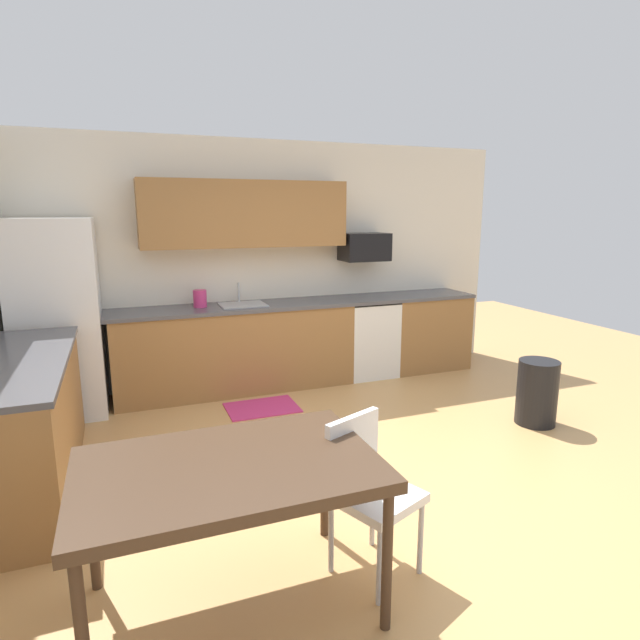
# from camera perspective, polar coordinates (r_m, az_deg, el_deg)

# --- Properties ---
(ground_plane) EXTENTS (12.00, 12.00, 0.00)m
(ground_plane) POSITION_cam_1_polar(r_m,az_deg,el_deg) (4.03, 5.36, -16.89)
(ground_plane) COLOR tan
(wall_back) EXTENTS (5.80, 0.10, 2.70)m
(wall_back) POSITION_cam_1_polar(r_m,az_deg,el_deg) (6.05, -5.68, 6.25)
(wall_back) COLOR silver
(wall_back) RESTS_ON ground
(cabinet_run_back) EXTENTS (2.55, 0.60, 0.90)m
(cabinet_run_back) POSITION_cam_1_polar(r_m,az_deg,el_deg) (5.76, -9.13, -3.24)
(cabinet_run_back) COLOR olive
(cabinet_run_back) RESTS_ON ground
(cabinet_run_back_right) EXTENTS (1.00, 0.60, 0.90)m
(cabinet_run_back_right) POSITION_cam_1_polar(r_m,az_deg,el_deg) (6.64, 11.32, -1.29)
(cabinet_run_back_right) COLOR olive
(cabinet_run_back_right) RESTS_ON ground
(cabinet_run_left) EXTENTS (0.60, 2.00, 0.90)m
(cabinet_run_left) POSITION_cam_1_polar(r_m,az_deg,el_deg) (4.28, -29.51, -10.05)
(cabinet_run_left) COLOR olive
(cabinet_run_left) RESTS_ON ground
(countertop_back) EXTENTS (4.80, 0.64, 0.04)m
(countertop_back) POSITION_cam_1_polar(r_m,az_deg,el_deg) (5.77, -4.66, 1.69)
(countertop_back) COLOR #4C4C51
(countertop_back) RESTS_ON cabinet_run_back
(countertop_left) EXTENTS (0.64, 2.00, 0.04)m
(countertop_left) POSITION_cam_1_polar(r_m,az_deg,el_deg) (4.14, -30.17, -3.97)
(countertop_left) COLOR #4C4C51
(countertop_left) RESTS_ON cabinet_run_left
(upper_cabinets_back) EXTENTS (2.20, 0.34, 0.70)m
(upper_cabinets_back) POSITION_cam_1_polar(r_m,az_deg,el_deg) (5.73, -8.14, 11.39)
(upper_cabinets_back) COLOR olive
(refrigerator) EXTENTS (0.76, 0.70, 1.87)m
(refrigerator) POSITION_cam_1_polar(r_m,az_deg,el_deg) (5.49, -26.77, 0.09)
(refrigerator) COLOR white
(refrigerator) RESTS_ON ground
(oven_range) EXTENTS (0.60, 0.60, 0.91)m
(oven_range) POSITION_cam_1_polar(r_m,az_deg,el_deg) (6.26, 5.10, -1.87)
(oven_range) COLOR white
(oven_range) RESTS_ON ground
(microwave) EXTENTS (0.54, 0.36, 0.32)m
(microwave) POSITION_cam_1_polar(r_m,az_deg,el_deg) (6.19, 4.87, 7.95)
(microwave) COLOR black
(sink_basin) EXTENTS (0.48, 0.40, 0.14)m
(sink_basin) POSITION_cam_1_polar(r_m,az_deg,el_deg) (5.68, -8.42, 1.03)
(sink_basin) COLOR #A5A8AD
(sink_basin) RESTS_ON countertop_back
(sink_faucet) EXTENTS (0.02, 0.02, 0.24)m
(sink_faucet) POSITION_cam_1_polar(r_m,az_deg,el_deg) (5.83, -8.86, 2.88)
(sink_faucet) COLOR #B2B5BA
(sink_faucet) RESTS_ON countertop_back
(dining_table) EXTENTS (1.40, 0.90, 0.77)m
(dining_table) POSITION_cam_1_polar(r_m,az_deg,el_deg) (2.60, -9.92, -16.39)
(dining_table) COLOR #422D1E
(dining_table) RESTS_ON ground
(chair_near_table) EXTENTS (0.52, 0.52, 0.85)m
(chair_near_table) POSITION_cam_1_polar(r_m,az_deg,el_deg) (2.94, 5.14, -17.25)
(chair_near_table) COLOR white
(chair_near_table) RESTS_ON ground
(trash_bin) EXTENTS (0.36, 0.36, 0.60)m
(trash_bin) POSITION_cam_1_polar(r_m,az_deg,el_deg) (5.23, 22.62, -7.31)
(trash_bin) COLOR black
(trash_bin) RESTS_ON ground
(floor_mat) EXTENTS (0.70, 0.50, 0.01)m
(floor_mat) POSITION_cam_1_polar(r_m,az_deg,el_deg) (5.32, -6.35, -9.49)
(floor_mat) COLOR #CC3372
(floor_mat) RESTS_ON ground
(kettle) EXTENTS (0.14, 0.14, 0.20)m
(kettle) POSITION_cam_1_polar(r_m,az_deg,el_deg) (5.63, -12.97, 2.20)
(kettle) COLOR #CC3372
(kettle) RESTS_ON countertop_back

